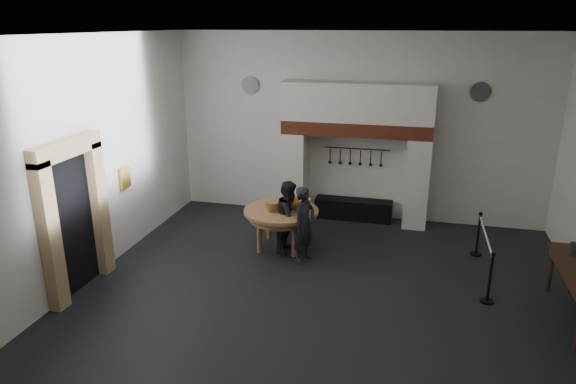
% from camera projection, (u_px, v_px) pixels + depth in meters
% --- Properties ---
extents(floor, '(9.00, 8.00, 0.02)m').
position_uv_depth(floor, '(328.00, 290.00, 9.42)').
color(floor, black).
rests_on(floor, ground).
extents(ceiling, '(9.00, 8.00, 0.02)m').
position_uv_depth(ceiling, '(335.00, 34.00, 8.01)').
color(ceiling, silver).
rests_on(ceiling, wall_back).
extents(wall_back, '(9.00, 0.02, 4.50)m').
position_uv_depth(wall_back, '(358.00, 128.00, 12.40)').
color(wall_back, silver).
rests_on(wall_back, floor).
extents(wall_front, '(9.00, 0.02, 4.50)m').
position_uv_depth(wall_front, '(265.00, 282.00, 5.03)').
color(wall_front, silver).
rests_on(wall_front, floor).
extents(wall_left, '(0.02, 8.00, 4.50)m').
position_uv_depth(wall_left, '(97.00, 157.00, 9.74)').
color(wall_left, silver).
rests_on(wall_left, floor).
extents(chimney_pier_left, '(0.55, 0.70, 2.15)m').
position_uv_depth(chimney_pier_left, '(295.00, 174.00, 12.78)').
color(chimney_pier_left, silver).
rests_on(chimney_pier_left, floor).
extents(chimney_pier_right, '(0.55, 0.70, 2.15)m').
position_uv_depth(chimney_pier_right, '(417.00, 183.00, 12.11)').
color(chimney_pier_right, silver).
rests_on(chimney_pier_right, floor).
extents(hearth_brick_band, '(3.50, 0.72, 0.32)m').
position_uv_depth(hearth_brick_band, '(356.00, 128.00, 12.06)').
color(hearth_brick_band, '#9E442B').
rests_on(hearth_brick_band, chimney_pier_left).
extents(chimney_hood, '(3.50, 0.70, 0.90)m').
position_uv_depth(chimney_hood, '(357.00, 102.00, 11.87)').
color(chimney_hood, silver).
rests_on(chimney_hood, hearth_brick_band).
extents(iron_range, '(1.90, 0.45, 0.50)m').
position_uv_depth(iron_range, '(353.00, 209.00, 12.77)').
color(iron_range, black).
rests_on(iron_range, floor).
extents(utensil_rail, '(1.60, 0.02, 0.02)m').
position_uv_depth(utensil_rail, '(357.00, 149.00, 12.48)').
color(utensil_rail, black).
rests_on(utensil_rail, wall_back).
extents(door_recess, '(0.04, 1.10, 2.50)m').
position_uv_depth(door_recess, '(72.00, 225.00, 9.12)').
color(door_recess, black).
rests_on(door_recess, floor).
extents(door_jamb_near, '(0.22, 0.30, 2.60)m').
position_uv_depth(door_jamb_near, '(50.00, 238.00, 8.44)').
color(door_jamb_near, tan).
rests_on(door_jamb_near, floor).
extents(door_jamb_far, '(0.22, 0.30, 2.60)m').
position_uv_depth(door_jamb_far, '(99.00, 209.00, 9.73)').
color(door_jamb_far, tan).
rests_on(door_jamb_far, floor).
extents(door_lintel, '(0.22, 1.70, 0.30)m').
position_uv_depth(door_lintel, '(66.00, 148.00, 8.66)').
color(door_lintel, tan).
rests_on(door_lintel, door_jamb_near).
extents(wall_plaque, '(0.05, 0.34, 0.44)m').
position_uv_depth(wall_plaque, '(125.00, 178.00, 10.67)').
color(wall_plaque, gold).
rests_on(wall_plaque, wall_left).
extents(work_table, '(1.86, 1.86, 0.07)m').
position_uv_depth(work_table, '(281.00, 211.00, 10.96)').
color(work_table, '#A8784F').
rests_on(work_table, floor).
extents(pumpkin, '(0.36, 0.36, 0.31)m').
position_uv_depth(pumpkin, '(291.00, 202.00, 10.95)').
color(pumpkin, orange).
rests_on(pumpkin, work_table).
extents(cheese_block_big, '(0.22, 0.22, 0.24)m').
position_uv_depth(cheese_block_big, '(304.00, 207.00, 10.75)').
color(cheese_block_big, '#D4CF7F').
rests_on(cheese_block_big, work_table).
extents(cheese_block_small, '(0.18, 0.18, 0.20)m').
position_uv_depth(cheese_block_small, '(306.00, 203.00, 11.04)').
color(cheese_block_small, '#FFE198').
rests_on(cheese_block_small, work_table).
extents(wicker_basket, '(0.37, 0.37, 0.22)m').
position_uv_depth(wicker_basket, '(272.00, 206.00, 10.81)').
color(wicker_basket, '#A37B3B').
rests_on(wicker_basket, work_table).
extents(bread_loaf, '(0.31, 0.18, 0.13)m').
position_uv_depth(bread_loaf, '(281.00, 201.00, 11.27)').
color(bread_loaf, olive).
rests_on(bread_loaf, work_table).
extents(visitor_near, '(0.60, 0.69, 1.58)m').
position_uv_depth(visitor_near, '(304.00, 224.00, 10.37)').
color(visitor_near, black).
rests_on(visitor_near, floor).
extents(visitor_far, '(0.69, 0.83, 1.55)m').
position_uv_depth(visitor_far, '(290.00, 216.00, 10.84)').
color(visitor_far, black).
rests_on(visitor_far, floor).
extents(pewter_jug, '(0.12, 0.12, 0.22)m').
position_uv_depth(pewter_jug, '(573.00, 249.00, 8.73)').
color(pewter_jug, '#4A4A4F').
rests_on(pewter_jug, side_table).
extents(pewter_plate_back_left, '(0.44, 0.03, 0.44)m').
position_uv_depth(pewter_plate_back_left, '(250.00, 85.00, 12.68)').
color(pewter_plate_back_left, '#4C4C51').
rests_on(pewter_plate_back_left, wall_back).
extents(pewter_plate_back_right, '(0.44, 0.03, 0.44)m').
position_uv_depth(pewter_plate_back_right, '(481.00, 92.00, 11.45)').
color(pewter_plate_back_right, '#4C4C51').
rests_on(pewter_plate_back_right, wall_back).
extents(barrier_post_near, '(0.05, 0.05, 0.90)m').
position_uv_depth(barrier_post_near, '(490.00, 279.00, 8.88)').
color(barrier_post_near, black).
rests_on(barrier_post_near, floor).
extents(barrier_post_far, '(0.05, 0.05, 0.90)m').
position_uv_depth(barrier_post_far, '(478.00, 235.00, 10.72)').
color(barrier_post_far, black).
rests_on(barrier_post_far, floor).
extents(barrier_rope, '(0.04, 2.00, 0.04)m').
position_uv_depth(barrier_rope, '(486.00, 236.00, 9.67)').
color(barrier_rope, silver).
rests_on(barrier_rope, barrier_post_near).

